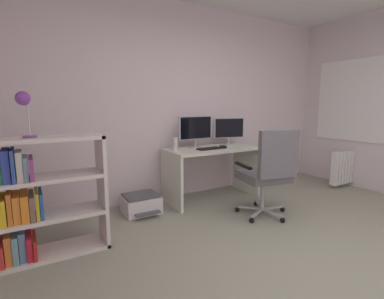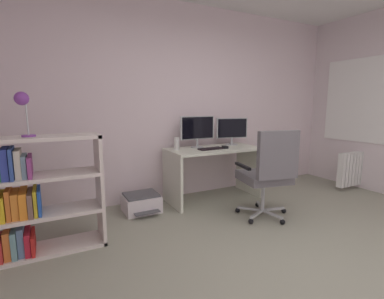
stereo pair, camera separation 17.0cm
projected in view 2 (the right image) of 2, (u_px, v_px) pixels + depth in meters
name	position (u px, v px, depth m)	size (l,w,h in m)	color
ground_plane	(315.00, 278.00, 2.21)	(5.32, 4.65, 0.02)	gray
wall_back	(183.00, 103.00, 4.07)	(5.32, 0.10, 2.71)	silver
window_pane	(366.00, 100.00, 4.37)	(0.01, 1.26, 1.22)	white
window_frame	(365.00, 100.00, 4.37)	(0.02, 1.34, 1.30)	white
desk	(214.00, 162.00, 3.96)	(1.31, 0.62, 0.74)	silver
monitor_main	(197.00, 129.00, 3.91)	(0.52, 0.18, 0.44)	#B2B5B7
monitor_secondary	(232.00, 129.00, 4.18)	(0.48, 0.18, 0.40)	#B2B5B7
keyboard	(211.00, 149.00, 3.80)	(0.34, 0.13, 0.02)	black
computer_mouse	(225.00, 147.00, 3.89)	(0.06, 0.10, 0.03)	black
desktop_speaker	(177.00, 144.00, 3.74)	(0.07, 0.07, 0.17)	silver
office_chair	(269.00, 171.00, 3.23)	(0.65, 0.65, 1.06)	#B7BABC
bookshelf	(34.00, 198.00, 2.49)	(0.92, 0.34, 1.07)	silver
desk_lamp	(23.00, 103.00, 2.35)	(0.14, 0.11, 0.38)	purple
printer	(141.00, 203.00, 3.54)	(0.44, 0.46, 0.23)	silver
radiator	(356.00, 168.00, 4.50)	(0.77, 0.10, 0.53)	white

